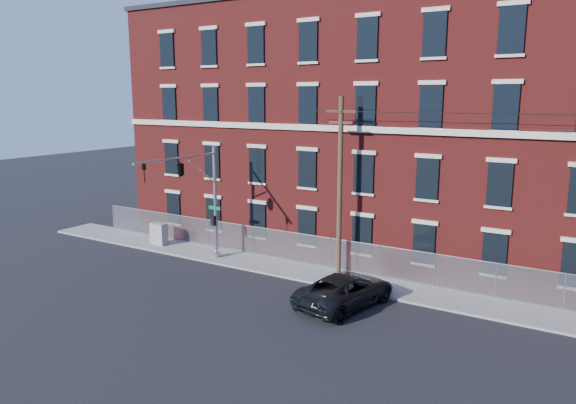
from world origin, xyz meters
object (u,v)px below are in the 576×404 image
Objects in this scene: traffic_signal_mast at (189,179)px; pickup_truck at (345,290)px; utility_cabinet at (159,234)px; utility_pole_near at (340,184)px.

pickup_truck is at bearing -2.84° from traffic_signal_mast.
pickup_truck is 3.85× the size of utility_cabinet.
utility_pole_near is at bearing -47.56° from pickup_truck.
traffic_signal_mast is 8.70m from utility_pole_near.
pickup_truck is at bearing -59.69° from utility_pole_near.
utility_cabinet reaches higher than pickup_truck.
utility_cabinet is (-13.25, -0.81, -4.48)m from utility_pole_near.
utility_cabinet is at bearing 153.59° from traffic_signal_mast.
pickup_truck is 15.86m from utility_cabinet.
utility_pole_near reaches higher than utility_cabinet.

